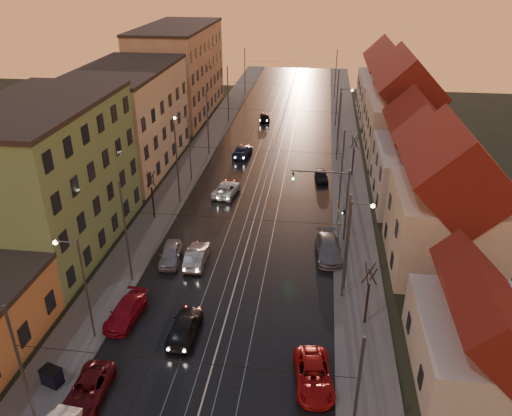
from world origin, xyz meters
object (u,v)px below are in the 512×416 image
at_px(driving_car_3, 242,151).
at_px(parked_left_2, 126,312).
at_px(driving_car_4, 265,117).
at_px(street_lamp_1, 353,238).
at_px(driving_car_0, 185,326).
at_px(driving_car_2, 226,189).
at_px(street_lamp_2, 187,142).
at_px(parked_left_3, 170,254).
at_px(traffic_light_mast, 336,196).
at_px(driving_car_1, 197,256).
at_px(parked_right_1, 329,249).
at_px(dumpster, 52,377).
at_px(street_lamp_0, 80,280).
at_px(street_lamp_3, 342,110).
at_px(parked_right_2, 321,176).
at_px(parked_left_1, 89,389).
at_px(parked_right_0, 314,375).

bearing_deg(driving_car_3, parked_left_2, 88.74).
bearing_deg(driving_car_4, street_lamp_1, 97.37).
distance_m(driving_car_0, parked_left_2, 4.94).
height_order(driving_car_2, parked_left_2, driving_car_2).
height_order(street_lamp_2, parked_left_3, street_lamp_2).
relative_size(street_lamp_1, driving_car_3, 1.59).
height_order(traffic_light_mast, driving_car_1, traffic_light_mast).
distance_m(driving_car_3, parked_right_1, 26.67).
relative_size(driving_car_0, dumpster, 3.88).
bearing_deg(parked_left_3, driving_car_2, 73.50).
distance_m(street_lamp_0, driving_car_4, 54.00).
xyz_separation_m(driving_car_1, dumpster, (-5.67, -14.89, -0.06)).
bearing_deg(street_lamp_0, street_lamp_2, 90.00).
bearing_deg(street_lamp_1, driving_car_1, 169.67).
bearing_deg(driving_car_2, driving_car_1, 98.05).
relative_size(driving_car_4, dumpster, 3.33).
height_order(street_lamp_3, parked_right_2, street_lamp_3).
relative_size(traffic_light_mast, dumpster, 6.00).
bearing_deg(parked_right_2, street_lamp_1, -91.01).
distance_m(driving_car_1, parked_left_1, 15.74).
relative_size(driving_car_1, parked_right_1, 0.87).
xyz_separation_m(driving_car_3, parked_left_3, (-2.25, -26.62, -0.01)).
bearing_deg(parked_right_0, parked_left_3, 128.09).
distance_m(street_lamp_1, traffic_light_mast, 8.08).
distance_m(street_lamp_0, parked_left_3, 11.54).
distance_m(traffic_light_mast, driving_car_0, 18.65).
bearing_deg(dumpster, driving_car_0, 55.96).
relative_size(street_lamp_2, parked_right_0, 1.62).
distance_m(driving_car_3, driving_car_4, 16.51).
bearing_deg(street_lamp_3, parked_right_0, -93.07).
height_order(parked_right_0, dumpster, parked_right_0).
distance_m(street_lamp_1, driving_car_2, 21.53).
bearing_deg(street_lamp_3, street_lamp_2, -138.69).
distance_m(street_lamp_3, driving_car_3, 15.43).
distance_m(parked_left_2, parked_left_3, 8.22).
xyz_separation_m(driving_car_2, parked_right_1, (11.45, -11.66, 0.09)).
bearing_deg(street_lamp_3, street_lamp_1, -90.00).
bearing_deg(street_lamp_2, parked_right_2, 7.19).
bearing_deg(driving_car_1, parked_left_3, -2.35).
distance_m(parked_left_2, parked_right_1, 18.34).
relative_size(street_lamp_0, parked_left_3, 1.89).
bearing_deg(driving_car_3, street_lamp_0, 86.34).
distance_m(street_lamp_2, parked_right_0, 34.37).
bearing_deg(parked_right_2, parked_right_1, -94.41).
height_order(driving_car_4, parked_left_2, driving_car_4).
bearing_deg(dumpster, driving_car_1, 86.65).
bearing_deg(parked_left_3, parked_left_2, -104.53).
relative_size(driving_car_1, parked_left_3, 1.09).
bearing_deg(traffic_light_mast, driving_car_4, 106.11).
bearing_deg(parked_left_3, street_lamp_0, -112.43).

